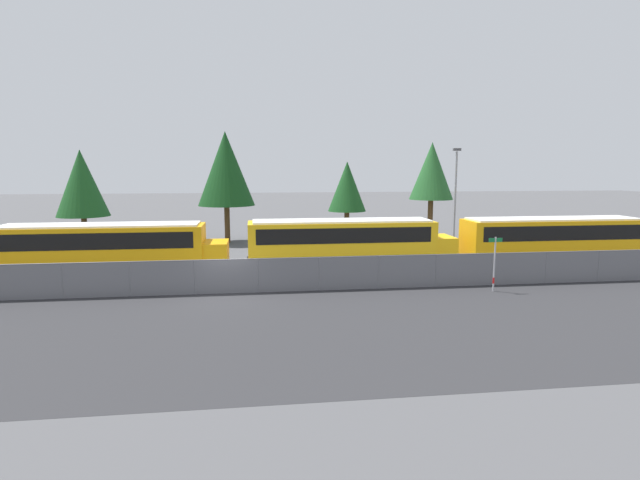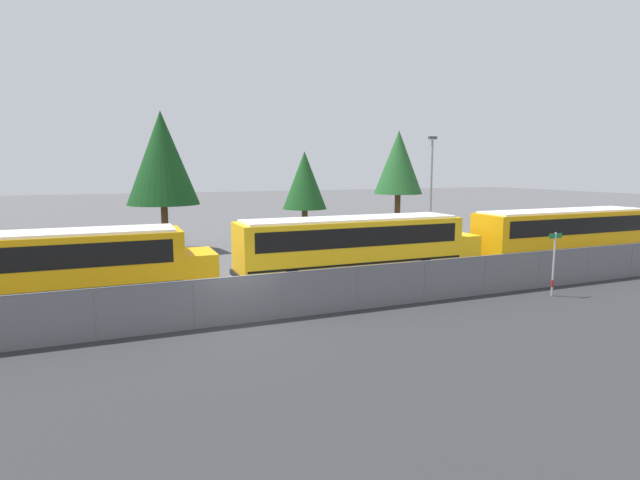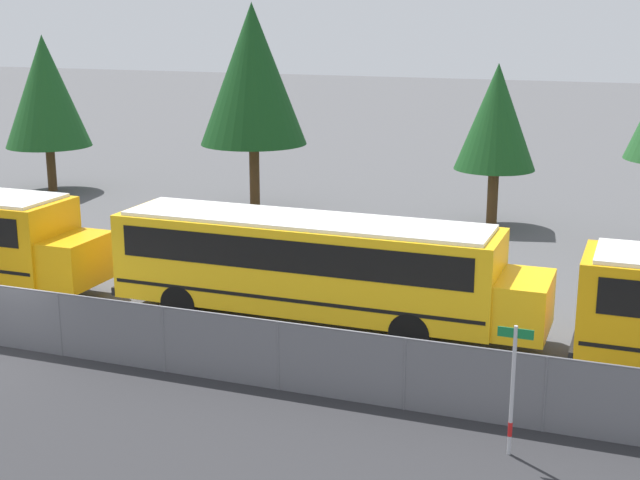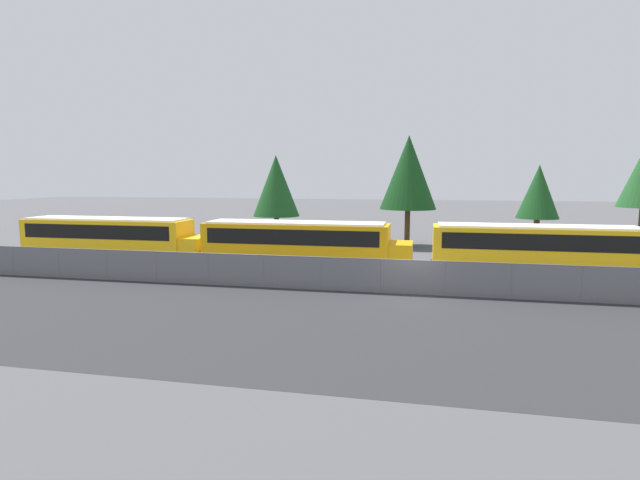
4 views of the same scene
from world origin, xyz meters
name	(u,v)px [view 4 (image 4 of 4)]	position (x,y,z in m)	size (l,w,h in m)	color
ground_plane	(412,294)	(0.00, 0.00, 0.00)	(200.00, 200.00, 0.00)	#4C4C4F
road_strip	(408,331)	(0.00, -6.00, 0.00)	(97.91, 12.00, 0.01)	#2B2B2D
fence	(412,277)	(0.00, 0.00, 0.88)	(63.98, 0.07, 1.72)	#9EA0A5
school_bus_0	(111,237)	(-19.22, 4.16, 1.86)	(12.36, 2.54, 3.09)	yellow
school_bus_1	(300,242)	(-6.63, 3.98, 1.86)	(12.36, 2.54, 3.09)	orange
school_bus_2	(541,248)	(6.75, 4.50, 1.86)	(12.36, 2.54, 3.09)	yellow
tree_0	(276,186)	(-12.36, 18.13, 4.88)	(4.12, 4.12, 7.57)	#51381E
tree_2	(408,173)	(-0.86, 17.11, 6.03)	(4.59, 4.59, 9.03)	#51381E
tree_3	(538,192)	(9.35, 18.34, 4.48)	(3.29, 3.29, 6.66)	#51381E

